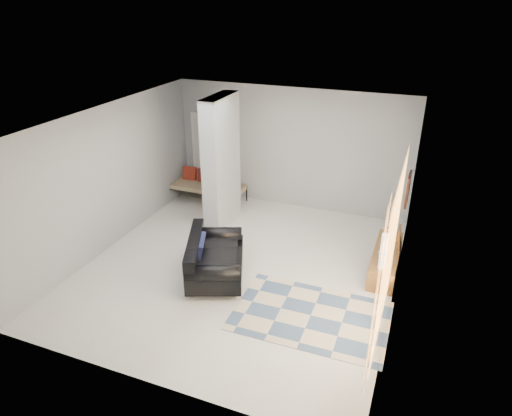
% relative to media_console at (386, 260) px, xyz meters
% --- Properties ---
extents(floor, '(6.00, 6.00, 0.00)m').
position_rel_media_console_xyz_m(floor, '(-2.52, -0.90, -0.21)').
color(floor, silver).
rests_on(floor, ground).
extents(ceiling, '(6.00, 6.00, 0.00)m').
position_rel_media_console_xyz_m(ceiling, '(-2.52, -0.90, 2.59)').
color(ceiling, white).
rests_on(ceiling, wall_back).
extents(wall_back, '(6.00, 0.00, 6.00)m').
position_rel_media_console_xyz_m(wall_back, '(-2.52, 2.10, 1.19)').
color(wall_back, '#ADAFB2').
rests_on(wall_back, ground).
extents(wall_front, '(6.00, 0.00, 6.00)m').
position_rel_media_console_xyz_m(wall_front, '(-2.52, -3.90, 1.19)').
color(wall_front, '#ADAFB2').
rests_on(wall_front, ground).
extents(wall_left, '(0.00, 6.00, 6.00)m').
position_rel_media_console_xyz_m(wall_left, '(-5.27, -0.90, 1.19)').
color(wall_left, '#ADAFB2').
rests_on(wall_left, ground).
extents(wall_right, '(0.00, 6.00, 6.00)m').
position_rel_media_console_xyz_m(wall_right, '(0.23, -0.90, 1.19)').
color(wall_right, '#ADAFB2').
rests_on(wall_right, ground).
extents(partition_column, '(0.35, 1.20, 2.80)m').
position_rel_media_console_xyz_m(partition_column, '(-3.62, 0.70, 1.19)').
color(partition_column, '#B3B9BA').
rests_on(partition_column, floor).
extents(hallway_door, '(0.85, 0.06, 2.04)m').
position_rel_media_console_xyz_m(hallway_door, '(-4.62, 2.06, 0.81)').
color(hallway_door, white).
rests_on(hallway_door, floor).
extents(curtain, '(0.00, 2.55, 2.55)m').
position_rel_media_console_xyz_m(curtain, '(0.15, -2.05, 1.24)').
color(curtain, '#FCA642').
rests_on(curtain, wall_right).
extents(wall_art, '(0.04, 0.45, 0.55)m').
position_rel_media_console_xyz_m(wall_art, '(0.20, -0.00, 1.44)').
color(wall_art, '#3A1B10').
rests_on(wall_art, wall_right).
extents(media_console, '(0.45, 1.63, 0.80)m').
position_rel_media_console_xyz_m(media_console, '(0.00, 0.00, 0.00)').
color(media_console, brown).
rests_on(media_console, floor).
extents(loveseat, '(1.46, 1.83, 0.76)m').
position_rel_media_console_xyz_m(loveseat, '(-2.88, -1.33, 0.15)').
color(loveseat, silver).
rests_on(loveseat, floor).
extents(daybed, '(1.79, 0.77, 0.77)m').
position_rel_media_console_xyz_m(daybed, '(-4.45, 1.57, 0.21)').
color(daybed, black).
rests_on(daybed, floor).
extents(area_rug, '(2.43, 1.63, 0.01)m').
position_rel_media_console_xyz_m(area_rug, '(-0.92, -1.80, -0.20)').
color(area_rug, beige).
rests_on(area_rug, floor).
extents(cylinder_lamp, '(0.12, 0.12, 0.66)m').
position_rel_media_console_xyz_m(cylinder_lamp, '(-0.02, -0.63, 0.52)').
color(cylinder_lamp, beige).
rests_on(cylinder_lamp, media_console).
extents(bronze_figurine, '(0.14, 0.14, 0.25)m').
position_rel_media_console_xyz_m(bronze_figurine, '(-0.05, 0.53, 0.32)').
color(bronze_figurine, black).
rests_on(bronze_figurine, media_console).
extents(vase, '(0.18, 0.18, 0.17)m').
position_rel_media_console_xyz_m(vase, '(-0.05, -0.23, 0.28)').
color(vase, white).
rests_on(vase, media_console).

